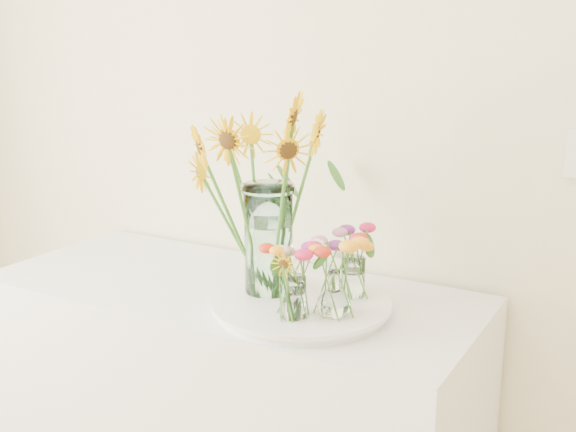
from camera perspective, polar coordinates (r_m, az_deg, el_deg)
The scene contains 10 objects.
counter at distance 2.23m, azimuth -4.37°, elevation -16.53°, with size 1.40×0.60×0.90m, color white.
tray at distance 1.85m, azimuth 1.07°, elevation -7.25°, with size 0.43×0.43×0.03m, color white.
mason_jar at distance 1.87m, azimuth -1.55°, elevation -1.83°, with size 0.13×0.13×0.29m, color #BBF3E4.
sunflower_bouquet at distance 1.85m, azimuth -1.58°, elevation 1.51°, with size 0.63×0.63×0.52m, color #FBBE05, non-canonical shape.
small_vase_a at distance 1.73m, azimuth 0.38°, elevation -6.48°, with size 0.06×0.06×0.11m, color white.
wildflower_posy_a at distance 1.71m, azimuth 0.38°, elevation -5.07°, with size 0.18×0.18×0.20m, color #FF9D16, non-canonical shape.
small_vase_b at distance 1.74m, azimuth 3.65°, elevation -6.17°, with size 0.08×0.08×0.12m, color white, non-canonical shape.
wildflower_posy_b at distance 1.72m, azimuth 3.67°, elevation -4.76°, with size 0.20×0.20×0.21m, color #FF9D16, non-canonical shape.
small_vase_c at distance 1.87m, azimuth 5.17°, elevation -4.87°, with size 0.06×0.06×0.11m, color white.
wildflower_posy_c at distance 1.86m, azimuth 5.20°, elevation -3.55°, with size 0.19×0.19×0.20m, color #FF9D16, non-canonical shape.
Camera 1 is at (0.67, 0.34, 1.59)m, focal length 45.00 mm.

